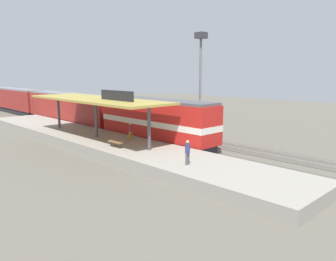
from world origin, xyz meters
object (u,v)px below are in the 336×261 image
at_px(person_waiting, 130,130).
at_px(light_mast, 201,62).
at_px(locomotive, 156,121).
at_px(person_walking, 187,151).
at_px(platform_bench, 115,142).
at_px(passenger_carriage_rear, 15,100).
at_px(passenger_carriage_front, 69,108).

bearing_deg(person_waiting, light_mast, 5.18).
xyz_separation_m(locomotive, person_waiting, (-3.25, -0.08, -0.56)).
distance_m(locomotive, person_walking, 11.03).
bearing_deg(locomotive, platform_bench, -165.49).
distance_m(platform_bench, person_waiting, 3.16).
xyz_separation_m(passenger_carriage_rear, person_walking, (-5.58, -48.30, -0.46)).
bearing_deg(person_waiting, person_walking, -103.87).
bearing_deg(light_mast, person_waiting, -174.82).
bearing_deg(passenger_carriage_front, light_mast, -65.45).
bearing_deg(person_walking, platform_bench, 93.01).
bearing_deg(person_waiting, locomotive, 1.32).
relative_size(platform_bench, passenger_carriage_front, 0.08).
relative_size(light_mast, person_waiting, 6.84).
bearing_deg(platform_bench, passenger_carriage_rear, 81.54).
relative_size(platform_bench, passenger_carriage_rear, 0.08).
xyz_separation_m(passenger_carriage_front, light_mast, (7.80, -17.07, 6.08)).
height_order(passenger_carriage_rear, person_waiting, passenger_carriage_rear).
height_order(locomotive, person_walking, locomotive).
bearing_deg(person_walking, passenger_carriage_front, 78.53).
bearing_deg(person_waiting, passenger_carriage_rear, 85.21).
xyz_separation_m(locomotive, passenger_carriage_front, (0.00, 18.00, -0.10)).
xyz_separation_m(passenger_carriage_rear, light_mast, (7.80, -37.87, 6.08)).
bearing_deg(passenger_carriage_rear, person_waiting, -94.79).
relative_size(locomotive, person_waiting, 8.44).
relative_size(passenger_carriage_front, person_walking, 11.70).
height_order(platform_bench, passenger_carriage_front, passenger_carriage_front).
distance_m(passenger_carriage_rear, person_waiting, 39.01).
distance_m(locomotive, passenger_carriage_front, 18.00).
relative_size(locomotive, light_mast, 1.23).
relative_size(person_waiting, person_walking, 1.00).
xyz_separation_m(passenger_carriage_front, person_waiting, (-3.25, -18.08, -0.46)).
height_order(person_waiting, person_walking, same).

